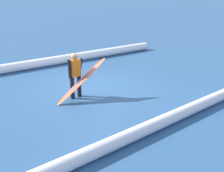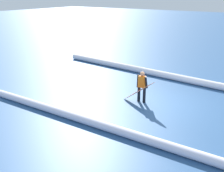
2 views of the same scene
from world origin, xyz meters
The scene contains 5 objects.
ground_plane centered at (0.00, 0.00, 0.00)m, with size 122.84×122.84×0.00m, color #2F5687.
surfer centered at (0.95, 0.40, 0.84)m, with size 0.52×0.27×1.50m.
surfboard centered at (0.93, 0.71, 0.64)m, with size 1.78×0.55×1.32m.
wave_crest_foreground centered at (1.78, -3.74, 0.20)m, with size 0.40×0.40×15.43m, color white.
wave_crest_midground centered at (-0.45, 3.66, 0.17)m, with size 0.34×0.34×25.35m, color white.
Camera 2 is at (-4.81, 11.19, 5.02)m, focal length 44.10 mm.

